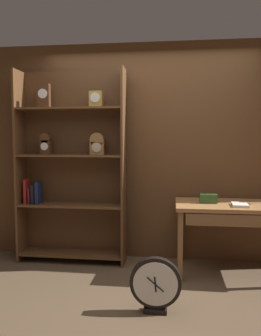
{
  "coord_description": "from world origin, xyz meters",
  "views": [
    {
      "loc": [
        0.28,
        -2.8,
        1.46
      ],
      "look_at": [
        -0.17,
        0.72,
        1.16
      ],
      "focal_mm": 36.62,
      "sensor_mm": 36.0,
      "label": 1
    }
  ],
  "objects": [
    {
      "name": "toolbox_small",
      "position": [
        0.66,
        0.97,
        0.81
      ],
      "size": [
        0.19,
        0.12,
        0.1
      ],
      "primitive_type": "cube",
      "color": "#2D5123",
      "rests_on": "workbench"
    },
    {
      "name": "open_repair_manual",
      "position": [
        0.97,
        0.83,
        0.78
      ],
      "size": [
        0.17,
        0.23,
        0.02
      ],
      "primitive_type": "cube",
      "rotation": [
        0.0,
        0.0,
        -0.05
      ],
      "color": "silver",
      "rests_on": "workbench"
    },
    {
      "name": "ground_plane",
      "position": [
        0.0,
        0.0,
        0.0
      ],
      "size": [
        10.0,
        10.0,
        0.0
      ],
      "primitive_type": "plane",
      "color": "brown"
    },
    {
      "name": "bookshelf",
      "position": [
        -0.93,
        1.12,
        1.12
      ],
      "size": [
        1.27,
        0.31,
        2.26
      ],
      "color": "brown",
      "rests_on": "ground"
    },
    {
      "name": "round_clock_large",
      "position": [
        0.14,
        -0.02,
        0.24
      ],
      "size": [
        0.43,
        0.11,
        0.47
      ],
      "color": "black",
      "rests_on": "ground"
    },
    {
      "name": "back_wood_panel",
      "position": [
        0.0,
        1.35,
        1.3
      ],
      "size": [
        4.8,
        0.05,
        2.6
      ],
      "primitive_type": "cube",
      "color": "brown",
      "rests_on": "ground"
    },
    {
      "name": "workbench",
      "position": [
        0.96,
        0.92,
        0.68
      ],
      "size": [
        1.31,
        0.68,
        0.76
      ],
      "color": "#9E6B3D",
      "rests_on": "ground"
    }
  ]
}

